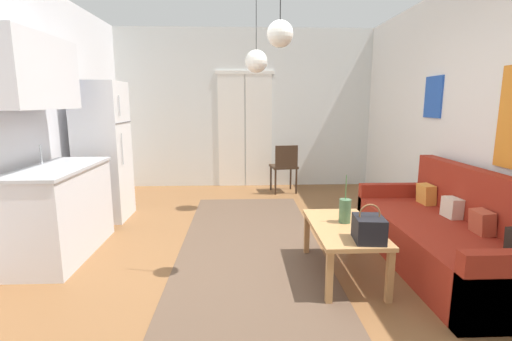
{
  "coord_description": "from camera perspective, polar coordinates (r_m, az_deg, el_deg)",
  "views": [
    {
      "loc": [
        -0.09,
        -3.21,
        1.51
      ],
      "look_at": [
        0.08,
        0.84,
        0.76
      ],
      "focal_mm": 25.75,
      "sensor_mm": 36.0,
      "label": 1
    }
  ],
  "objects": [
    {
      "name": "accent_chair",
      "position": [
        6.2,
        4.45,
        0.84
      ],
      "size": [
        0.47,
        0.46,
        0.82
      ],
      "rotation": [
        0.0,
        0.0,
        3.29
      ],
      "color": "#382619",
      "rests_on": "ground_plane"
    },
    {
      "name": "wall_right",
      "position": [
        4.01,
        34.6,
        7.04
      ],
      "size": [
        0.12,
        7.12,
        2.8
      ],
      "color": "white",
      "rests_on": "ground_plane"
    },
    {
      "name": "refrigerator",
      "position": [
        5.15,
        -22.64,
        2.72
      ],
      "size": [
        0.59,
        0.62,
        1.78
      ],
      "color": "white",
      "rests_on": "ground_plane"
    },
    {
      "name": "couch",
      "position": [
        3.9,
        27.8,
        -9.22
      ],
      "size": [
        0.86,
        2.12,
        0.91
      ],
      "color": "maroon",
      "rests_on": "ground_plane"
    },
    {
      "name": "pendant_lamp_near",
      "position": [
        2.98,
        3.76,
        20.46
      ],
      "size": [
        0.2,
        0.2,
        0.87
      ],
      "color": "black"
    },
    {
      "name": "wall_back",
      "position": [
        6.72,
        -1.7,
        9.42
      ],
      "size": [
        4.72,
        0.13,
        2.8
      ],
      "color": "silver",
      "rests_on": "ground_plane"
    },
    {
      "name": "bamboo_vase",
      "position": [
        3.39,
        13.65,
        -6.1
      ],
      "size": [
        0.1,
        0.1,
        0.43
      ],
      "color": "#47704C",
      "rests_on": "coffee_table"
    },
    {
      "name": "area_rug",
      "position": [
        4.09,
        -0.9,
        -11.17
      ],
      "size": [
        1.47,
        3.66,
        0.01
      ],
      "primitive_type": "cube",
      "color": "brown",
      "rests_on": "ground_plane"
    },
    {
      "name": "kitchen_counter",
      "position": [
        4.09,
        -28.83,
        -0.46
      ],
      "size": [
        0.58,
        1.3,
        2.13
      ],
      "color": "silver",
      "rests_on": "ground_plane"
    },
    {
      "name": "handbag",
      "position": [
        3.0,
        17.13,
        -8.61
      ],
      "size": [
        0.25,
        0.28,
        0.3
      ],
      "color": "black",
      "rests_on": "coffee_table"
    },
    {
      "name": "pendant_lamp_far",
      "position": [
        5.0,
        0.03,
        16.61
      ],
      "size": [
        0.3,
        0.3,
        0.9
      ],
      "color": "black"
    },
    {
      "name": "coffee_table",
      "position": [
        3.35,
        13.41,
        -9.28
      ],
      "size": [
        0.55,
        1.03,
        0.45
      ],
      "color": "#B27F4C",
      "rests_on": "ground_plane"
    },
    {
      "name": "ground_plane",
      "position": [
        3.57,
        -0.82,
        -15.44
      ],
      "size": [
        5.12,
        7.52,
        0.1
      ],
      "primitive_type": "cube",
      "color": "brown"
    }
  ]
}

